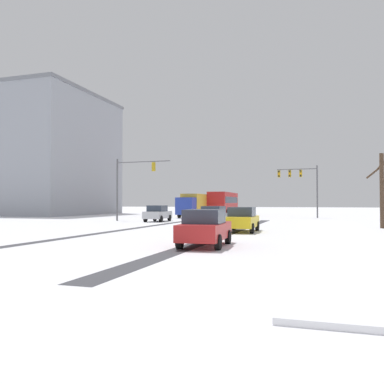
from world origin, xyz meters
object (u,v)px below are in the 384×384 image
(traffic_signal_near_left, at_px, (131,178))
(car_yellow_cab_third, at_px, (242,219))
(car_red_fourth, at_px, (205,228))
(box_truck_delivery, at_px, (192,205))
(office_building_far_left_block, at_px, (32,156))
(car_grey_second, at_px, (214,216))
(bus_oncoming, at_px, (224,202))
(car_silver_lead, at_px, (158,213))
(bare_tree_sidewalk_mid, at_px, (382,187))
(traffic_signal_far_right, at_px, (301,180))

(traffic_signal_near_left, distance_m, car_yellow_cab_third, 18.33)
(car_yellow_cab_third, xyz_separation_m, car_red_fourth, (-0.00, -8.99, 0.00))
(car_red_fourth, relative_size, box_truck_delivery, 0.56)
(traffic_signal_near_left, relative_size, office_building_far_left_block, 0.29)
(traffic_signal_near_left, xyz_separation_m, office_building_far_left_block, (-25.69, 16.10, 5.03))
(box_truck_delivery, bearing_deg, traffic_signal_near_left, -104.12)
(car_grey_second, distance_m, box_truck_delivery, 18.93)
(bus_oncoming, height_order, box_truck_delivery, bus_oncoming)
(car_grey_second, distance_m, car_red_fourth, 15.22)
(box_truck_delivery, xyz_separation_m, office_building_far_left_block, (-28.63, 4.45, 7.83))
(car_silver_lead, height_order, car_grey_second, same)
(traffic_signal_near_left, bearing_deg, bus_oncoming, 76.37)
(car_grey_second, xyz_separation_m, car_red_fourth, (3.41, -14.83, 0.00))
(car_yellow_cab_third, relative_size, bus_oncoming, 0.37)
(car_grey_second, distance_m, bare_tree_sidewalk_mid, 12.95)
(traffic_signal_near_left, bearing_deg, office_building_far_left_block, 147.93)
(box_truck_delivery, relative_size, office_building_far_left_block, 0.33)
(traffic_signal_far_right, bearing_deg, car_grey_second, -107.04)
(box_truck_delivery, bearing_deg, car_yellow_cab_third, -65.11)
(traffic_signal_far_right, xyz_separation_m, car_red_fourth, (-2.70, -34.74, -3.94))
(bus_oncoming, bearing_deg, box_truck_delivery, -102.98)
(traffic_signal_far_right, relative_size, car_silver_lead, 1.57)
(traffic_signal_near_left, distance_m, car_silver_lead, 4.72)
(traffic_signal_far_right, relative_size, bus_oncoming, 0.59)
(car_red_fourth, distance_m, bus_oncoming, 42.15)
(traffic_signal_near_left, height_order, box_truck_delivery, traffic_signal_near_left)
(box_truck_delivery, bearing_deg, bare_tree_sidewalk_mid, -39.51)
(car_yellow_cab_third, relative_size, bare_tree_sidewalk_mid, 0.74)
(traffic_signal_far_right, bearing_deg, office_building_far_left_block, 177.34)
(bare_tree_sidewalk_mid, bearing_deg, car_red_fourth, -120.79)
(traffic_signal_far_right, distance_m, car_silver_lead, 20.02)
(traffic_signal_far_right, distance_m, bus_oncoming, 13.41)
(car_red_fourth, bearing_deg, car_silver_lead, 117.67)
(car_yellow_cab_third, height_order, bare_tree_sidewalk_mid, bare_tree_sidewalk_mid)
(car_silver_lead, bearing_deg, box_truck_delivery, 90.46)
(car_grey_second, distance_m, car_yellow_cab_third, 6.76)
(car_yellow_cab_third, relative_size, box_truck_delivery, 0.55)
(car_grey_second, relative_size, car_red_fourth, 1.00)
(car_yellow_cab_third, height_order, box_truck_delivery, box_truck_delivery)
(traffic_signal_far_right, relative_size, car_grey_second, 1.56)
(car_yellow_cab_third, bearing_deg, bare_tree_sidewalk_mid, 35.55)
(traffic_signal_far_right, distance_m, car_yellow_cab_third, 26.18)
(car_silver_lead, height_order, car_yellow_cab_third, same)
(office_building_far_left_block, bearing_deg, bare_tree_sidewalk_mid, -23.34)
(traffic_signal_far_right, bearing_deg, box_truck_delivery, -169.52)
(car_red_fourth, bearing_deg, bare_tree_sidewalk_mid, 59.21)
(bare_tree_sidewalk_mid, bearing_deg, car_yellow_cab_third, -144.45)
(traffic_signal_near_left, relative_size, car_yellow_cab_third, 1.57)
(traffic_signal_near_left, relative_size, car_red_fourth, 1.55)
(car_red_fourth, bearing_deg, office_building_far_left_block, 137.05)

